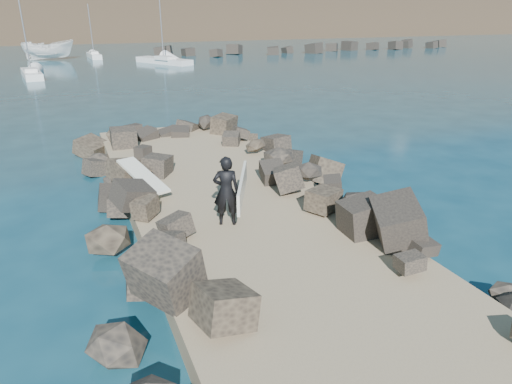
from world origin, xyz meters
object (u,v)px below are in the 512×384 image
surfboard_resting (143,179)px  surfer_with_board (229,190)px  boat_imported (48,50)px  sailboat_c (164,61)px

surfboard_resting → surfer_with_board: bearing=-80.0°
boat_imported → surfer_with_board: size_ratio=3.08×
boat_imported → surfer_with_board: boat_imported is taller
surfer_with_board → sailboat_c: bearing=80.0°
boat_imported → surfer_with_board: 58.77m
surfboard_resting → sailboat_c: sailboat_c is taller
surfboard_resting → surfer_with_board: size_ratio=1.11×
surfboard_resting → surfer_with_board: surfer_with_board is taller
surfboard_resting → sailboat_c: size_ratio=0.23×
surfer_with_board → surfboard_resting: bearing=118.1°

